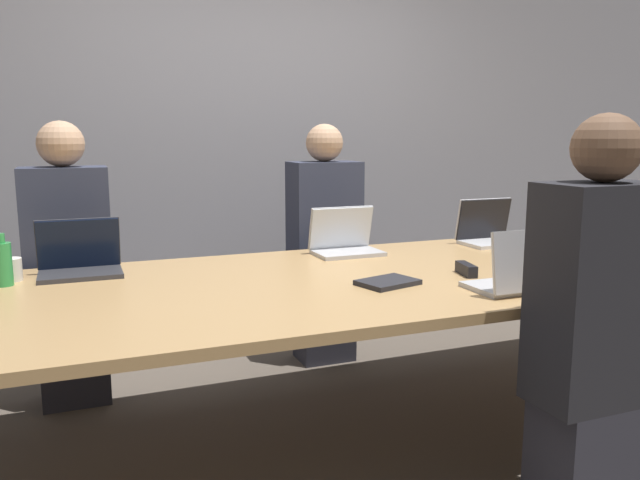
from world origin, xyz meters
The scene contains 14 objects.
ground_plane centered at (0.00, 0.00, 0.00)m, with size 24.00×24.00×0.00m, color brown.
curtain_wall centered at (0.00, 1.77, 1.40)m, with size 12.00×0.06×2.80m.
conference_table centered at (0.00, 0.00, 0.69)m, with size 3.88×1.36×0.74m.
laptop_far_right centered at (0.98, 0.47, 0.81)m, with size 0.34×0.24×0.25m.
laptop_far_center centered at (0.11, 0.50, 0.80)m, with size 0.34×0.24×0.24m.
person_far_center centered at (0.19, 0.97, 0.68)m, with size 0.40×0.24×1.40m.
laptop_far_left centered at (-1.16, 0.48, 0.81)m, with size 0.35×0.24×0.24m.
person_far_left centered at (-1.20, 0.86, 0.68)m, with size 0.40×0.24×1.40m.
cup_far_left centered at (-1.42, 0.45, 0.78)m, with size 0.08×0.08×0.10m.
bottle_far_left centered at (-1.45, 0.37, 0.83)m, with size 0.07×0.07×0.21m.
laptop_near_midright centered at (0.41, -0.49, 0.81)m, with size 0.31×0.25×0.25m.
person_near_midright centered at (0.41, -0.87, 0.68)m, with size 0.40×0.24×1.40m.
stapler centered at (0.40, -0.16, 0.76)m, with size 0.07×0.16×0.05m.
notebook centered at (0.00, -0.19, 0.75)m, with size 0.27×0.22×0.02m.
Camera 1 is at (-1.17, -2.38, 1.33)m, focal length 35.00 mm.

